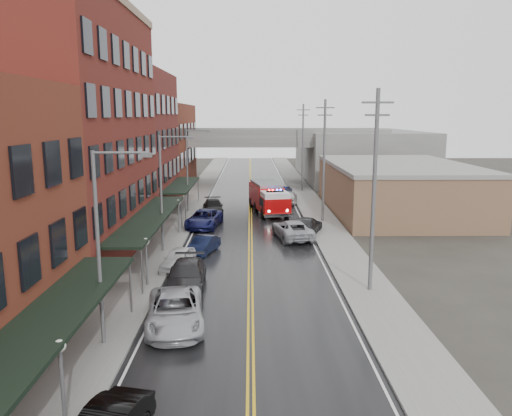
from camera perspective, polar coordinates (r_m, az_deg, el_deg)
name	(u,v)px	position (r m, az deg, el deg)	size (l,w,h in m)	color
road	(250,234)	(44.84, -0.64, -2.96)	(11.00, 160.00, 0.02)	black
sidewalk_left	(169,233)	(45.42, -9.90, -2.86)	(3.00, 160.00, 0.15)	slate
sidewalk_right	(331,233)	(45.42, 8.62, -2.82)	(3.00, 160.00, 0.15)	slate
curb_left	(187,233)	(45.18, -7.84, -2.87)	(0.30, 160.00, 0.15)	gray
curb_right	(313,233)	(45.18, 6.55, -2.84)	(0.30, 160.00, 0.15)	gray
brick_building_b	(67,136)	(38.97, -20.81, 7.69)	(9.00, 20.00, 18.00)	maroon
brick_building_c	(127,143)	(55.79, -14.57, 7.15)	(9.00, 15.00, 15.00)	maroon
brick_building_far	(157,147)	(72.96, -11.24, 6.83)	(9.00, 20.00, 12.00)	maroon
tan_building	(397,190)	(56.51, 15.80, 2.03)	(14.00, 22.00, 5.00)	brown
right_far_block	(357,155)	(85.76, 11.52, 6.01)	(18.00, 30.00, 8.00)	slate
awning_0	(50,320)	(20.55, -22.48, -11.70)	(2.60, 16.00, 3.09)	black
awning_1	(150,217)	(38.11, -11.99, -1.03)	(2.60, 18.00, 3.09)	black
awning_2	(182,185)	(55.13, -8.47, 2.62)	(2.60, 13.00, 3.09)	black
globe_lamp_0	(61,362)	(18.74, -21.43, -16.10)	(0.44, 0.44, 3.12)	#59595B
globe_lamp_1	(146,251)	(31.37, -12.45, -4.81)	(0.44, 0.44, 3.12)	#59595B
globe_lamp_2	(178,209)	(44.82, -8.86, -0.08)	(0.44, 0.44, 3.12)	#59595B
street_lamp_0	(103,237)	(23.19, -17.07, -3.15)	(2.64, 0.22, 9.00)	#59595B
street_lamp_1	(164,186)	(38.54, -10.45, 2.47)	(2.64, 0.22, 9.00)	#59595B
street_lamp_2	(189,165)	(54.26, -7.62, 4.86)	(2.64, 0.22, 9.00)	#59595B
utility_pole_0	(374,188)	(29.79, 13.34, 2.20)	(1.80, 0.24, 12.00)	#59595B
utility_pole_1	(324,159)	(49.31, 7.77, 5.60)	(1.80, 0.24, 12.00)	#59595B
utility_pole_2	(303,146)	(69.11, 5.36, 7.04)	(1.80, 0.24, 12.00)	#59595B
overpass	(250,146)	(75.74, -0.67, 7.15)	(40.00, 10.00, 7.50)	slate
fire_truck	(269,197)	(54.04, 1.46, 1.24)	(4.76, 9.15, 3.21)	#A90708
parked_car_left_2	(175,311)	(25.86, -9.23, -11.51)	(2.77, 6.00, 1.67)	#ABAEB4
parked_car_left_3	(186,276)	(31.11, -7.99, -7.67)	(2.28, 5.60, 1.63)	#252528
parked_car_left_4	(178,259)	(35.03, -8.89, -5.77)	(1.69, 4.20, 1.43)	silver
parked_car_left_5	(203,245)	(38.63, -6.06, -4.24)	(1.41, 4.03, 1.33)	black
parked_car_left_6	(204,219)	(47.50, -5.96, -1.24)	(2.74, 5.94, 1.65)	#13164A
parked_car_left_7	(213,207)	(53.84, -4.94, 0.12)	(2.16, 5.30, 1.54)	black
parked_car_right_0	(292,229)	(43.06, 4.18, -2.46)	(2.68, 5.82, 1.62)	#A6A8AF
parked_car_right_1	(306,226)	(44.76, 5.77, -2.02)	(2.19, 5.38, 1.56)	#262628
parked_car_right_2	(289,197)	(60.16, 3.80, 1.25)	(1.85, 4.60, 1.57)	silver
parked_car_right_3	(284,191)	(65.61, 3.19, 1.95)	(1.44, 4.12, 1.36)	black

